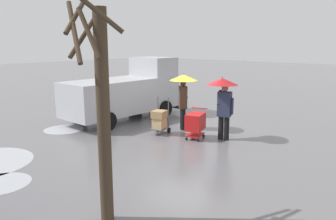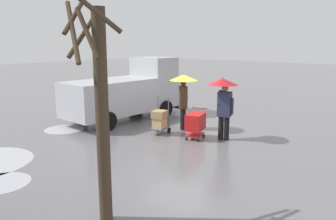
% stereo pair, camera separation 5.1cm
% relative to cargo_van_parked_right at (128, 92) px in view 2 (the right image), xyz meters
% --- Properties ---
extents(ground_plane, '(90.00, 90.00, 0.00)m').
position_rel_cargo_van_parked_right_xyz_m(ground_plane, '(-3.23, 0.32, -1.18)').
color(ground_plane, slate).
extents(slush_patch_near_cluster, '(1.48, 1.48, 0.01)m').
position_rel_cargo_van_parked_right_xyz_m(slush_patch_near_cluster, '(0.46, 2.91, -1.18)').
color(slush_patch_near_cluster, '#ADAFB5').
rests_on(slush_patch_near_cluster, ground).
extents(slush_patch_under_van, '(1.34, 1.34, 0.01)m').
position_rel_cargo_van_parked_right_xyz_m(slush_patch_under_van, '(-2.79, 6.64, -1.18)').
color(slush_patch_under_van, '#ADAFB5').
rests_on(slush_patch_under_van, ground).
extents(cargo_van_parked_right, '(2.30, 5.39, 2.60)m').
position_rel_cargo_van_parked_right_xyz_m(cargo_van_parked_right, '(0.00, 0.00, 0.00)').
color(cargo_van_parked_right, '#B7BABF').
rests_on(cargo_van_parked_right, ground).
extents(shopping_cart_vendor, '(0.76, 0.94, 1.02)m').
position_rel_cargo_van_parked_right_xyz_m(shopping_cart_vendor, '(-4.10, 0.63, -0.61)').
color(shopping_cart_vendor, red).
rests_on(shopping_cart_vendor, ground).
extents(hand_dolly_boxes, '(0.66, 0.80, 1.32)m').
position_rel_cargo_van_parked_right_xyz_m(hand_dolly_boxes, '(-2.78, 1.01, -0.64)').
color(hand_dolly_boxes, '#515156').
rests_on(hand_dolly_boxes, ground).
extents(pedestrian_pink_side, '(1.04, 1.04, 2.15)m').
position_rel_cargo_van_parked_right_xyz_m(pedestrian_pink_side, '(-3.02, -0.05, 0.41)').
color(pedestrian_pink_side, black).
rests_on(pedestrian_pink_side, ground).
extents(pedestrian_black_side, '(1.04, 1.04, 2.15)m').
position_rel_cargo_van_parked_right_xyz_m(pedestrian_black_side, '(-4.86, 0.12, 0.39)').
color(pedestrian_black_side, black).
rests_on(pedestrian_black_side, ground).
extents(bare_tree_near, '(1.16, 0.97, 4.24)m').
position_rel_cargo_van_parked_right_xyz_m(bare_tree_near, '(-5.96, 6.09, 0.97)').
color(bare_tree_near, '#423323').
rests_on(bare_tree_near, ground).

